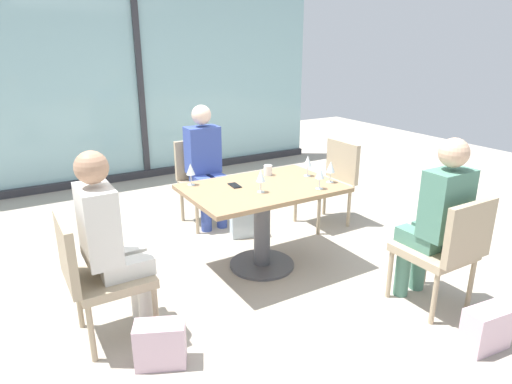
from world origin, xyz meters
TOP-DOWN VIEW (x-y plane):
  - ground_plane at (0.00, 0.00)m, footprint 12.00×12.00m
  - window_wall_backdrop at (0.00, 3.20)m, footprint 5.46×0.10m
  - dining_table_main at (0.00, 0.00)m, footprint 1.25×0.84m
  - chair_side_end at (-1.42, -0.32)m, footprint 0.50×0.46m
  - chair_near_window at (0.00, 1.22)m, footprint 0.46×0.51m
  - chair_front_right at (0.77, -1.22)m, footprint 0.46×0.50m
  - chair_far_right at (1.14, 0.48)m, footprint 0.50×0.46m
  - person_side_end at (-1.31, -0.32)m, footprint 0.39×0.34m
  - person_near_window at (-0.00, 1.11)m, footprint 0.34×0.39m
  - person_front_right at (0.77, -1.11)m, footprint 0.34×0.39m
  - wine_glass_0 at (-0.49, 0.33)m, footprint 0.07×0.07m
  - wine_glass_1 at (0.50, 0.05)m, footprint 0.07×0.07m
  - wine_glass_2 at (0.55, -0.21)m, footprint 0.07×0.07m
  - wine_glass_3 at (-0.09, -0.13)m, footprint 0.07×0.07m
  - wine_glass_4 at (0.36, -0.30)m, footprint 0.07×0.07m
  - coffee_cup at (0.21, 0.25)m, footprint 0.08×0.08m
  - cell_phone_on_table at (-0.19, 0.12)m, footprint 0.08×0.15m
  - handbag_0 at (-1.18, -0.76)m, footprint 0.34×0.27m
  - handbag_1 at (0.20, 0.63)m, footprint 0.33×0.24m
  - handbag_2 at (0.64, -1.67)m, footprint 0.32×0.19m

SIDE VIEW (x-z plane):
  - ground_plane at x=0.00m, z-range 0.00..0.00m
  - handbag_0 at x=-1.18m, z-range 0.00..0.28m
  - handbag_1 at x=0.20m, z-range 0.00..0.28m
  - handbag_2 at x=0.64m, z-range 0.00..0.28m
  - chair_side_end at x=-1.42m, z-range 0.06..0.93m
  - chair_near_window at x=0.00m, z-range 0.06..0.93m
  - chair_front_right at x=0.77m, z-range 0.06..0.93m
  - chair_far_right at x=1.14m, z-range 0.06..0.93m
  - dining_table_main at x=0.00m, z-range 0.17..0.90m
  - person_side_end at x=-1.31m, z-range 0.07..1.33m
  - person_near_window at x=0.00m, z-range 0.07..1.33m
  - person_front_right at x=0.77m, z-range 0.07..1.33m
  - cell_phone_on_table at x=-0.19m, z-range 0.73..0.74m
  - coffee_cup at x=0.21m, z-range 0.73..0.82m
  - wine_glass_0 at x=-0.49m, z-range 0.77..0.95m
  - wine_glass_1 at x=0.50m, z-range 0.77..0.95m
  - wine_glass_2 at x=0.55m, z-range 0.77..0.95m
  - wine_glass_3 at x=-0.09m, z-range 0.77..0.95m
  - wine_glass_4 at x=0.36m, z-range 0.77..0.95m
  - window_wall_backdrop at x=0.00m, z-range -0.14..2.56m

